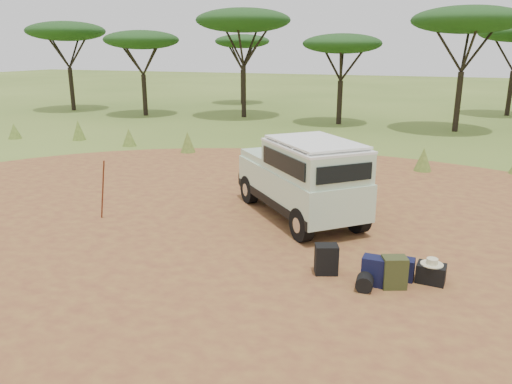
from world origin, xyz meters
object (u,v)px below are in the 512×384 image
(safari_vehicle, at_px, (302,179))
(backpack_olive, at_px, (394,272))
(duffel_navy, at_px, (404,269))
(backpack_navy, at_px, (374,271))
(hard_case, at_px, (431,274))
(backpack_black, at_px, (326,259))
(walking_staff, at_px, (103,190))

(safari_vehicle, bearing_deg, backpack_olive, -3.64)
(backpack_olive, bearing_deg, duffel_navy, 48.01)
(backpack_navy, relative_size, hard_case, 1.07)
(backpack_black, height_order, hard_case, backpack_black)
(duffel_navy, relative_size, hard_case, 0.83)
(walking_staff, xyz_separation_m, backpack_navy, (6.65, -1.17, -0.49))
(walking_staff, height_order, duffel_navy, walking_staff)
(safari_vehicle, xyz_separation_m, walking_staff, (-4.44, -1.87, -0.23))
(safari_vehicle, xyz_separation_m, backpack_navy, (2.20, -3.04, -0.72))
(hard_case, bearing_deg, backpack_olive, -139.38)
(safari_vehicle, distance_m, hard_case, 4.16)
(safari_vehicle, relative_size, duffel_navy, 10.04)
(backpack_olive, height_order, duffel_navy, backpack_olive)
(walking_staff, bearing_deg, duffel_navy, -74.24)
(backpack_black, bearing_deg, duffel_navy, -10.95)
(safari_vehicle, bearing_deg, duffel_navy, 1.67)
(backpack_navy, relative_size, duffel_navy, 1.28)
(backpack_navy, height_order, hard_case, backpack_navy)
(walking_staff, xyz_separation_m, duffel_navy, (7.12, -0.77, -0.55))
(backpack_olive, height_order, hard_case, backpack_olive)
(safari_vehicle, height_order, duffel_navy, safari_vehicle)
(backpack_black, xyz_separation_m, duffel_navy, (1.36, 0.26, -0.08))
(walking_staff, xyz_separation_m, backpack_black, (5.76, -1.03, -0.47))
(duffel_navy, bearing_deg, backpack_navy, -137.55)
(safari_vehicle, distance_m, backpack_navy, 3.82)
(safari_vehicle, height_order, backpack_black, safari_vehicle)
(backpack_black, distance_m, backpack_navy, 0.90)
(backpack_black, bearing_deg, hard_case, -12.01)
(backpack_black, xyz_separation_m, hard_case, (1.83, 0.31, -0.11))
(backpack_navy, distance_m, hard_case, 1.05)
(safari_vehicle, height_order, hard_case, safari_vehicle)
(safari_vehicle, xyz_separation_m, duffel_navy, (2.68, -2.64, -0.78))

